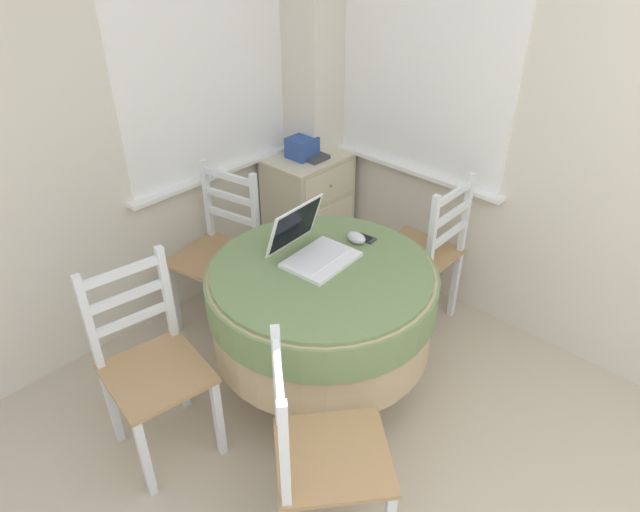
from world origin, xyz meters
TOP-DOWN VIEW (x-y plane):
  - corner_room_shell at (1.05, 1.77)m, footprint 4.14×4.68m
  - round_dining_table at (0.76, 1.71)m, footprint 1.06×1.06m
  - laptop at (0.80, 1.81)m, footprint 0.34×0.34m
  - computer_mouse at (1.04, 1.74)m, footprint 0.07×0.10m
  - cell_phone at (1.10, 1.73)m, footprint 0.06×0.11m
  - dining_chair_near_back_window at (0.78, 2.51)m, footprint 0.48×0.46m
  - dining_chair_near_right_window at (1.55, 1.67)m, footprint 0.40×0.42m
  - dining_chair_camera_near at (0.17, 1.17)m, footprint 0.56×0.56m
  - dining_chair_left_flank at (0.02, 2.01)m, footprint 0.45×0.46m
  - corner_cabinet at (1.59, 2.59)m, footprint 0.52×0.41m
  - storage_box at (1.55, 2.60)m, footprint 0.16×0.15m
  - book_on_cabinet at (1.58, 2.56)m, footprint 0.14×0.20m

SIDE VIEW (x-z plane):
  - corner_cabinet at x=1.59m, z-range 0.00..0.76m
  - dining_chair_near_back_window at x=0.78m, z-range -0.01..0.91m
  - dining_chair_near_right_window at x=1.55m, z-range -0.01..0.91m
  - dining_chair_camera_near at x=0.17m, z-range -0.01..0.91m
  - dining_chair_left_flank at x=0.02m, z-range -0.01..0.91m
  - round_dining_table at x=0.76m, z-range 0.18..0.90m
  - cell_phone at x=1.10m, z-range 0.72..0.74m
  - computer_mouse at x=1.04m, z-range 0.72..0.78m
  - book_on_cabinet at x=1.58m, z-range 0.76..0.79m
  - laptop at x=0.80m, z-range 0.65..0.90m
  - storage_box at x=1.55m, z-range 0.76..0.89m
  - corner_room_shell at x=1.05m, z-range 0.00..2.55m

